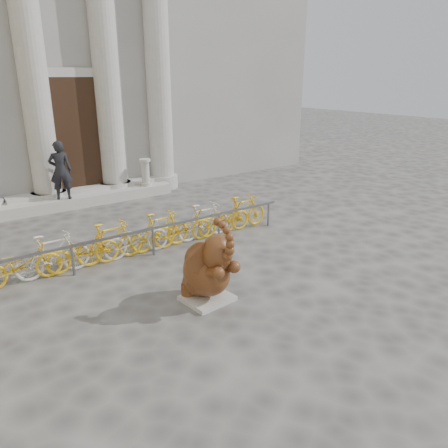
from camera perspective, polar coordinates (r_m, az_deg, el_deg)
ground at (r=8.43m, az=5.07°, el=-11.70°), size 80.00×80.00×0.00m
classical_building at (r=20.98m, az=-24.45°, el=22.06°), size 22.00×10.70×12.00m
entrance_steps at (r=16.11m, az=-17.34°, el=3.33°), size 6.00×1.20×0.36m
elephant_statue at (r=8.57m, az=-2.12°, el=-6.13°), size 1.21×1.37×1.81m
bike_rack at (r=11.13m, az=-9.91°, el=-1.22°), size 8.00×0.53×1.00m
pedestrian at (r=15.27m, az=-20.58°, el=6.58°), size 0.82×0.67×1.93m
balustrade_post at (r=16.46m, az=-10.21°, el=6.52°), size 0.41×0.41×1.00m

